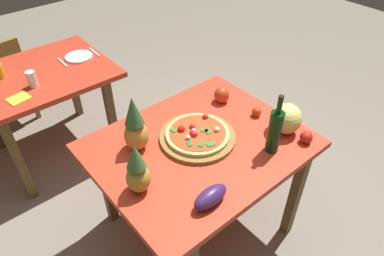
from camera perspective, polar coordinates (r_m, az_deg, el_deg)
ground_plane at (r=2.61m, az=1.02°, el=-15.31°), size 10.00×10.00×0.00m
display_table at (r=2.08m, az=1.23°, el=-4.36°), size 1.21×0.98×0.78m
background_table at (r=2.96m, az=-23.87°, el=6.41°), size 1.10×0.86×0.78m
dining_chair at (r=3.60m, az=-28.78°, el=7.12°), size 0.45×0.45×0.85m
pizza_board at (r=2.04m, az=0.90°, el=-1.49°), size 0.45×0.45×0.02m
pizza at (r=2.03m, az=0.86°, el=-0.89°), size 0.38×0.38×0.06m
wine_bottle at (r=1.94m, az=13.45°, el=-0.43°), size 0.08×0.08×0.37m
pineapple_left at (r=1.70m, az=-8.99°, el=-6.98°), size 0.12×0.12×0.30m
pineapple_right at (r=1.92m, az=-9.33°, el=0.20°), size 0.14×0.14×0.34m
melon at (r=2.12m, az=15.22°, el=1.53°), size 0.19×0.19×0.19m
bell_pepper at (r=2.33m, az=4.90°, el=5.42°), size 0.10×0.10×0.11m
eggplant at (r=1.69m, az=3.07°, el=-11.25°), size 0.20×0.10×0.09m
tomato_by_bottle at (r=2.11m, az=18.31°, el=-1.47°), size 0.07×0.07×0.07m
tomato_beside_pepper at (r=2.24m, az=10.58°, el=2.62°), size 0.06×0.06×0.06m
drinking_glass_water at (r=2.73m, az=-24.86°, el=7.33°), size 0.07×0.07×0.12m
dinner_plate at (r=3.02m, az=-18.13°, el=11.09°), size 0.22×0.22×0.02m
fork_utensil at (r=2.99m, az=-20.52°, el=10.05°), size 0.02×0.18×0.01m
knife_utensil at (r=3.07m, az=-15.76°, el=11.94°), size 0.02×0.18×0.01m
napkin_folded at (r=2.65m, az=-26.63°, el=4.36°), size 0.16×0.14×0.01m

